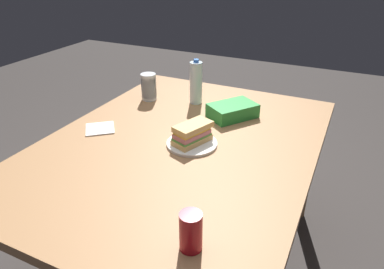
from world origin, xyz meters
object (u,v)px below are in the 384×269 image
object	(u,v)px
paper_plate	(192,143)
soda_can_red	(191,231)
sandwich	(192,133)
plastic_cup_stack	(149,87)
dining_table	(180,158)
water_bottle_tall	(196,83)
chip_bag	(233,111)

from	to	relation	value
paper_plate	soda_can_red	size ratio (longest dim) A/B	1.82
sandwich	plastic_cup_stack	size ratio (longest dim) A/B	1.37
soda_can_red	plastic_cup_stack	world-z (taller)	plastic_cup_stack
paper_plate	sandwich	distance (m)	0.05
dining_table	paper_plate	size ratio (longest dim) A/B	6.88
water_bottle_tall	plastic_cup_stack	size ratio (longest dim) A/B	1.64
chip_bag	soda_can_red	bearing A→B (deg)	47.84
paper_plate	soda_can_red	xyz separation A→B (m)	(-0.54, -0.26, 0.05)
paper_plate	dining_table	bearing A→B (deg)	90.62
paper_plate	sandwich	size ratio (longest dim) A/B	1.09
water_bottle_tall	plastic_cup_stack	bearing A→B (deg)	105.14
soda_can_red	chip_bag	xyz separation A→B (m)	(0.89, 0.19, -0.03)
dining_table	sandwich	world-z (taller)	sandwich
paper_plate	water_bottle_tall	bearing A→B (deg)	22.90
paper_plate	chip_bag	distance (m)	0.35
plastic_cup_stack	chip_bag	bearing A→B (deg)	-92.63
paper_plate	sandwich	xyz separation A→B (m)	(0.00, 0.00, 0.05)
dining_table	soda_can_red	xyz separation A→B (m)	(-0.54, -0.31, 0.14)
paper_plate	chip_bag	bearing A→B (deg)	-9.97
soda_can_red	plastic_cup_stack	bearing A→B (deg)	37.44
dining_table	plastic_cup_stack	distance (m)	0.56
dining_table	chip_bag	bearing A→B (deg)	-18.92
sandwich	soda_can_red	size ratio (longest dim) A/B	1.67
sandwich	plastic_cup_stack	xyz separation A→B (m)	(0.37, 0.44, 0.02)
soda_can_red	chip_bag	world-z (taller)	soda_can_red
sandwich	plastic_cup_stack	bearing A→B (deg)	50.47
paper_plate	soda_can_red	distance (m)	0.60
sandwich	water_bottle_tall	distance (m)	0.48
paper_plate	soda_can_red	bearing A→B (deg)	-154.83
water_bottle_tall	plastic_cup_stack	world-z (taller)	water_bottle_tall
dining_table	paper_plate	world-z (taller)	paper_plate
paper_plate	sandwich	world-z (taller)	sandwich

